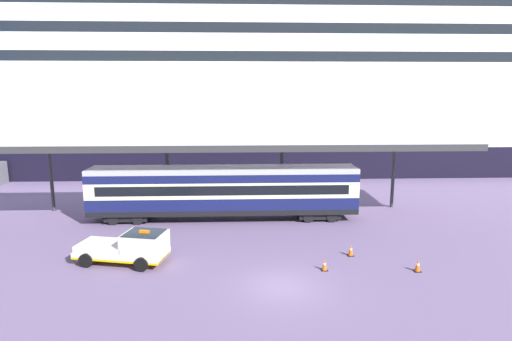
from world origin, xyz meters
The scene contains 8 objects.
ground_plane centered at (0.00, 0.00, 0.00)m, with size 400.00×400.00×0.00m, color slate.
cruise_ship centered at (17.52, 42.55, 14.75)m, with size 154.19×31.54×42.14m.
platform_canopy centered at (-3.33, 12.20, 6.08)m, with size 38.18×5.79×6.33m.
train_carriage centered at (-3.33, 11.79, 2.30)m, with size 20.36×2.81×4.11m.
service_truck centered at (-8.49, 3.41, 0.99)m, with size 5.51×3.08×2.02m.
traffic_cone_near centered at (4.56, 3.96, 0.36)m, with size 0.36×0.36×0.73m.
traffic_cone_mid centered at (7.65, 1.55, 0.35)m, with size 0.36×0.36×0.71m.
traffic_cone_far centered at (2.55, 1.92, 0.31)m, with size 0.36×0.36×0.64m.
Camera 1 is at (-2.16, -19.97, 9.73)m, focal length 29.62 mm.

